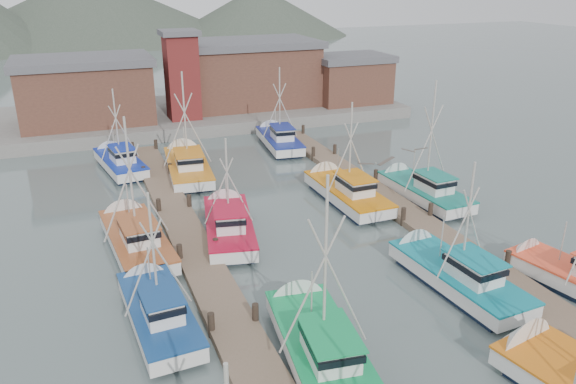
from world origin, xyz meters
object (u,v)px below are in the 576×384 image
object	(u,v)px
lookout_tower	(182,74)
boat_4	(318,343)
boat_8	(228,223)
boat_12	(187,165)

from	to	relation	value
lookout_tower	boat_4	size ratio (longest dim) A/B	0.92
lookout_tower	boat_8	distance (m)	25.78
boat_8	lookout_tower	bearing A→B (deg)	95.80
boat_4	lookout_tower	bearing A→B (deg)	93.67
boat_8	boat_12	distance (m)	11.85
lookout_tower	boat_8	size ratio (longest dim) A/B	0.95
boat_12	boat_8	bearing A→B (deg)	-84.23
lookout_tower	boat_8	world-z (taller)	lookout_tower
lookout_tower	boat_4	bearing A→B (deg)	-93.42
boat_4	boat_12	xyz separation A→B (m)	(-0.29, 24.56, -0.00)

